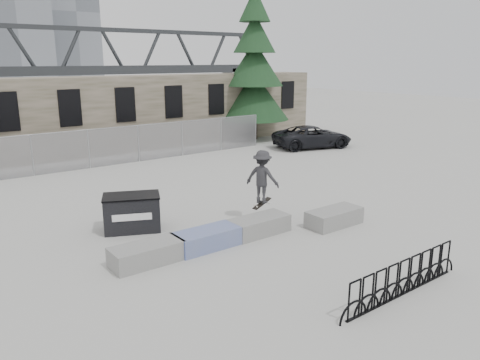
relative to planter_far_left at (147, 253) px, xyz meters
The scene contains 13 objects.
ground 2.86m from the planter_far_left, ahead, with size 120.00×120.00×0.00m, color #AAAAA5.
stone_wall 16.56m from the planter_far_left, 80.03° to the left, with size 36.00×2.58×4.50m.
chainlink_fence 12.80m from the planter_far_left, 77.13° to the left, with size 22.06×0.06×2.02m.
planter_far_left is the anchor object (origin of this frame).
planter_center_left 1.92m from the planter_far_left, ahead, with size 2.00×0.90×0.56m.
planter_center_right 3.91m from the planter_far_left, ahead, with size 2.00×0.90×0.56m.
planter_offset 6.52m from the planter_far_left, ahead, with size 2.00×0.90×0.56m.
dumpster 2.81m from the planter_far_left, 73.55° to the left, with size 2.11×1.75×1.19m.
bike_rack 6.69m from the planter_far_left, 52.42° to the right, with size 4.49×0.08×0.90m.
spruce_tree 21.68m from the planter_far_left, 43.48° to the left, with size 4.84×4.84×11.50m.
truss_bridge 56.57m from the planter_far_left, 76.84° to the left, with size 70.00×3.00×9.80m.
suv 18.95m from the planter_far_left, 30.81° to the left, with size 2.32×5.04×1.40m, color black.
skateboarder 4.99m from the planter_far_left, ahead, with size 1.15×1.36×2.00m.
Camera 1 is at (-7.96, -11.03, 5.46)m, focal length 35.00 mm.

